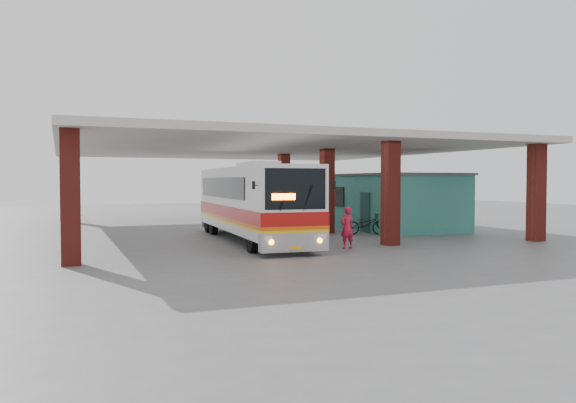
# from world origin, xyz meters

# --- Properties ---
(ground) EXTENTS (90.00, 90.00, 0.00)m
(ground) POSITION_xyz_m (0.00, 0.00, 0.00)
(ground) COLOR #515154
(ground) RESTS_ON ground
(brick_columns) EXTENTS (20.10, 21.60, 4.35)m
(brick_columns) POSITION_xyz_m (1.43, 5.00, 2.17)
(brick_columns) COLOR maroon
(brick_columns) RESTS_ON ground
(canopy_roof) EXTENTS (21.00, 23.00, 0.30)m
(canopy_roof) POSITION_xyz_m (0.50, 6.50, 4.50)
(canopy_roof) COLOR #BCB7AA
(canopy_roof) RESTS_ON brick_columns
(shop_building) EXTENTS (5.20, 8.20, 3.11)m
(shop_building) POSITION_xyz_m (7.49, 4.00, 1.56)
(shop_building) COLOR #2D706E
(shop_building) RESTS_ON ground
(coach_bus) EXTENTS (3.28, 12.19, 3.51)m
(coach_bus) POSITION_xyz_m (-1.80, 0.88, 1.75)
(coach_bus) COLOR silver
(coach_bus) RESTS_ON ground
(motorcycle) EXTENTS (2.13, 1.25, 1.06)m
(motorcycle) POSITION_xyz_m (4.41, 1.46, 0.53)
(motorcycle) COLOR black
(motorcycle) RESTS_ON ground
(pedestrian) EXTENTS (0.65, 0.47, 1.67)m
(pedestrian) POSITION_xyz_m (0.74, -3.39, 0.84)
(pedestrian) COLOR red
(pedestrian) RESTS_ON ground
(red_chair) EXTENTS (0.48, 0.48, 0.77)m
(red_chair) POSITION_xyz_m (4.25, 7.65, 0.36)
(red_chair) COLOR red
(red_chair) RESTS_ON ground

